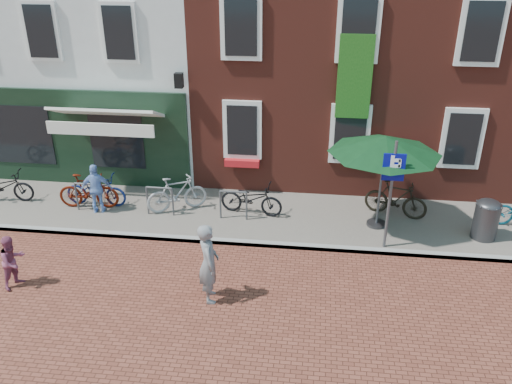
# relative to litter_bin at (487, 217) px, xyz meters

# --- Properties ---
(ground) EXTENTS (80.00, 80.00, 0.00)m
(ground) POSITION_rel_litter_bin_xyz_m (-6.86, -0.99, -0.67)
(ground) COLOR brown
(sidewalk) EXTENTS (24.00, 3.00, 0.10)m
(sidewalk) POSITION_rel_litter_bin_xyz_m (-5.86, 0.51, -0.62)
(sidewalk) COLOR slate
(sidewalk) RESTS_ON ground
(building_stucco) EXTENTS (8.00, 8.00, 9.00)m
(building_stucco) POSITION_rel_litter_bin_xyz_m (-11.86, 6.01, 3.83)
(building_stucco) COLOR silver
(building_stucco) RESTS_ON ground
(building_brick_mid) EXTENTS (6.00, 8.00, 10.00)m
(building_brick_mid) POSITION_rel_litter_bin_xyz_m (-4.86, 6.01, 4.33)
(building_brick_mid) COLOR maroon
(building_brick_mid) RESTS_ON ground
(building_brick_right) EXTENTS (6.00, 8.00, 10.00)m
(building_brick_right) POSITION_rel_litter_bin_xyz_m (1.14, 6.01, 4.33)
(building_brick_right) COLOR maroon
(building_brick_right) RESTS_ON ground
(litter_bin) EXTENTS (0.60, 0.60, 1.11)m
(litter_bin) POSITION_rel_litter_bin_xyz_m (0.00, 0.00, 0.00)
(litter_bin) COLOR #39393C
(litter_bin) RESTS_ON sidewalk
(parking_sign) EXTENTS (0.50, 0.08, 2.72)m
(parking_sign) POSITION_rel_litter_bin_xyz_m (-2.50, -0.75, 1.15)
(parking_sign) COLOR #4C4C4F
(parking_sign) RESTS_ON sidewalk
(parasol) EXTENTS (2.79, 2.79, 2.57)m
(parasol) POSITION_rel_litter_bin_xyz_m (-2.60, 0.31, 1.76)
(parasol) COLOR #4C4C4F
(parasol) RESTS_ON sidewalk
(woman) EXTENTS (0.59, 0.74, 1.77)m
(woman) POSITION_rel_litter_bin_xyz_m (-6.32, -3.14, 0.21)
(woman) COLOR slate
(woman) RESTS_ON ground
(boy) EXTENTS (0.64, 0.72, 1.22)m
(boy) POSITION_rel_litter_bin_xyz_m (-10.61, -3.18, -0.06)
(boy) COLOR #8A3F59
(boy) RESTS_ON ground
(cafe_person) EXTENTS (0.87, 0.50, 1.39)m
(cafe_person) POSITION_rel_litter_bin_xyz_m (-10.08, 0.16, 0.12)
(cafe_person) COLOR #7B9FDE
(cafe_person) RESTS_ON sidewalk
(bicycle_0) EXTENTS (1.77, 0.78, 0.90)m
(bicycle_0) POSITION_rel_litter_bin_xyz_m (-13.01, 0.48, -0.12)
(bicycle_0) COLOR black
(bicycle_0) RESTS_ON sidewalk
(bicycle_1) EXTENTS (1.70, 0.59, 1.00)m
(bicycle_1) POSITION_rel_litter_bin_xyz_m (-10.43, 0.38, -0.07)
(bicycle_1) COLOR #4E1205
(bicycle_1) RESTS_ON sidewalk
(bicycle_2) EXTENTS (1.73, 0.63, 0.90)m
(bicycle_2) POSITION_rel_litter_bin_xyz_m (-10.29, 0.56, -0.12)
(bicycle_2) COLOR #0B194C
(bicycle_2) RESTS_ON sidewalk
(bicycle_3) EXTENTS (1.70, 1.19, 1.00)m
(bicycle_3) POSITION_rel_litter_bin_xyz_m (-7.97, 0.51, -0.07)
(bicycle_3) COLOR #959497
(bicycle_3) RESTS_ON sidewalk
(bicycle_4) EXTENTS (1.80, 0.88, 0.90)m
(bicycle_4) POSITION_rel_litter_bin_xyz_m (-5.93, 0.57, -0.12)
(bicycle_4) COLOR black
(bicycle_4) RESTS_ON sidewalk
(bicycle_5) EXTENTS (1.73, 0.98, 1.00)m
(bicycle_5) POSITION_rel_litter_bin_xyz_m (-2.07, 0.92, -0.07)
(bicycle_5) COLOR black
(bicycle_5) RESTS_ON sidewalk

